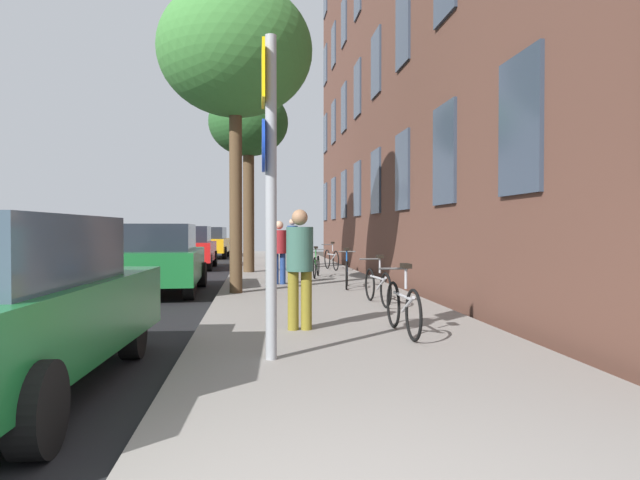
% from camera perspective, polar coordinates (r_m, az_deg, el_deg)
% --- Properties ---
extents(ground_plane, '(41.80, 41.80, 0.00)m').
position_cam_1_polar(ground_plane, '(17.50, -13.78, -3.90)').
color(ground_plane, '#332D28').
extents(road_asphalt, '(7.00, 38.00, 0.01)m').
position_cam_1_polar(road_asphalt, '(17.89, -20.48, -3.82)').
color(road_asphalt, black).
rests_on(road_asphalt, ground).
extents(sidewalk, '(4.20, 38.00, 0.12)m').
position_cam_1_polar(sidewalk, '(17.40, -2.25, -3.70)').
color(sidewalk, gray).
rests_on(sidewalk, ground).
extents(building_facade, '(0.56, 27.00, 15.17)m').
position_cam_1_polar(building_facade, '(18.28, 6.55, 20.54)').
color(building_facade, '#513328').
rests_on(building_facade, ground).
extents(sign_post, '(0.16, 0.60, 3.44)m').
position_cam_1_polar(sign_post, '(6.07, -5.18, 6.84)').
color(sign_post, gray).
rests_on(sign_post, sidewalk).
extents(traffic_light, '(0.43, 0.24, 3.70)m').
position_cam_1_polar(traffic_light, '(27.57, -7.01, 3.44)').
color(traffic_light, black).
rests_on(traffic_light, sidewalk).
extents(tree_near, '(3.36, 3.36, 6.71)m').
position_cam_1_polar(tree_near, '(13.09, -8.52, 18.21)').
color(tree_near, '#4C3823').
rests_on(tree_near, sidewalk).
extents(tree_far, '(2.58, 2.58, 5.97)m').
position_cam_1_polar(tree_far, '(18.91, -7.21, 11.38)').
color(tree_far, '#4C3823').
rests_on(tree_far, sidewalk).
extents(bicycle_0, '(0.42, 1.64, 0.95)m').
position_cam_1_polar(bicycle_0, '(7.60, 8.34, -6.64)').
color(bicycle_0, black).
rests_on(bicycle_0, sidewalk).
extents(bicycle_1, '(0.42, 1.68, 0.92)m').
position_cam_1_polar(bicycle_1, '(10.57, 5.82, -4.52)').
color(bicycle_1, black).
rests_on(bicycle_1, sidewalk).
extents(bicycle_2, '(0.45, 1.61, 0.95)m').
position_cam_1_polar(bicycle_2, '(13.49, 2.71, -3.25)').
color(bicycle_2, black).
rests_on(bicycle_2, sidewalk).
extents(bicycle_3, '(0.49, 1.56, 0.90)m').
position_cam_1_polar(bicycle_3, '(16.41, -0.38, -2.56)').
color(bicycle_3, black).
rests_on(bicycle_3, sidewalk).
extents(bicycle_4, '(0.44, 1.72, 0.97)m').
position_cam_1_polar(bicycle_4, '(19.48, 1.16, -1.90)').
color(bicycle_4, black).
rests_on(bicycle_4, sidewalk).
extents(pedestrian_0, '(0.45, 0.45, 1.66)m').
position_cam_1_polar(pedestrian_0, '(7.80, -2.05, -2.14)').
color(pedestrian_0, olive).
rests_on(pedestrian_0, sidewalk).
extents(pedestrian_1, '(0.42, 0.42, 1.60)m').
position_cam_1_polar(pedestrian_1, '(14.35, -4.13, -0.82)').
color(pedestrian_1, navy).
rests_on(pedestrian_1, sidewalk).
extents(pedestrian_2, '(0.49, 0.49, 1.79)m').
position_cam_1_polar(pedestrian_2, '(21.45, -2.80, 0.09)').
color(pedestrian_2, maroon).
rests_on(pedestrian_2, sidewalk).
extents(car_0, '(1.93, 4.57, 1.62)m').
position_cam_1_polar(car_0, '(5.71, -29.19, -5.74)').
color(car_0, '#19662D').
rests_on(car_0, road_asphalt).
extents(car_1, '(2.00, 4.39, 1.62)m').
position_cam_1_polar(car_1, '(13.76, -15.85, -1.74)').
color(car_1, '#19662D').
rests_on(car_1, road_asphalt).
extents(car_2, '(1.97, 4.15, 1.62)m').
position_cam_1_polar(car_2, '(22.06, -13.13, -0.69)').
color(car_2, red).
rests_on(car_2, road_asphalt).
extents(car_3, '(1.88, 4.46, 1.62)m').
position_cam_1_polar(car_3, '(30.33, -10.94, -0.21)').
color(car_3, orange).
rests_on(car_3, road_asphalt).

